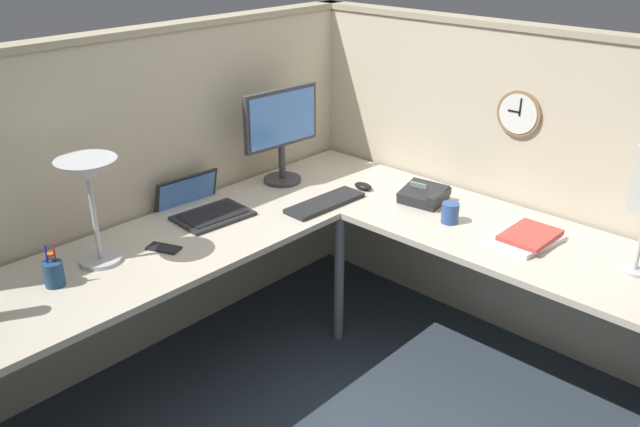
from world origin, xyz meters
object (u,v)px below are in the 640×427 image
(monitor, at_px, (281,129))
(laptop, at_px, (201,207))
(wall_clock, at_px, (519,113))
(computer_mouse, at_px, (363,186))
(desk_lamp_dome, at_px, (88,179))
(coffee_mug, at_px, (450,213))
(keyboard, at_px, (325,203))
(office_phone, at_px, (425,196))
(cell_phone, at_px, (164,248))
(book_stack, at_px, (528,238))
(pen_cup, at_px, (54,273))

(monitor, bearing_deg, laptop, 179.41)
(wall_clock, bearing_deg, computer_mouse, 120.37)
(desk_lamp_dome, relative_size, coffee_mug, 4.64)
(computer_mouse, distance_m, coffee_mug, 0.55)
(keyboard, distance_m, office_phone, 0.49)
(cell_phone, bearing_deg, monitor, -10.09)
(book_stack, bearing_deg, pen_cup, 143.63)
(computer_mouse, bearing_deg, wall_clock, -59.63)
(computer_mouse, xyz_separation_m, office_phone, (0.07, -0.33, 0.02))
(computer_mouse, bearing_deg, office_phone, -77.86)
(keyboard, distance_m, desk_lamp_dome, 1.15)
(cell_phone, bearing_deg, book_stack, -66.90)
(computer_mouse, bearing_deg, laptop, 152.31)
(keyboard, relative_size, coffee_mug, 4.48)
(pen_cup, bearing_deg, desk_lamp_dome, 11.55)
(laptop, distance_m, wall_clock, 1.57)
(coffee_mug, bearing_deg, book_stack, -81.12)
(book_stack, bearing_deg, coffee_mug, 98.88)
(laptop, relative_size, desk_lamp_dome, 0.91)
(cell_phone, bearing_deg, desk_lamp_dome, 135.30)
(cell_phone, height_order, wall_clock, wall_clock)
(laptop, bearing_deg, pen_cup, -170.10)
(laptop, bearing_deg, office_phone, -41.55)
(pen_cup, height_order, cell_phone, pen_cup)
(computer_mouse, height_order, desk_lamp_dome, desk_lamp_dome)
(keyboard, relative_size, desk_lamp_dome, 0.97)
(coffee_mug, relative_size, wall_clock, 0.44)
(coffee_mug, height_order, wall_clock, wall_clock)
(desk_lamp_dome, bearing_deg, wall_clock, -28.40)
(computer_mouse, distance_m, book_stack, 0.91)
(monitor, xyz_separation_m, computer_mouse, (0.21, -0.39, -0.28))
(wall_clock, bearing_deg, pen_cup, 155.49)
(office_phone, relative_size, wall_clock, 1.03)
(book_stack, relative_size, wall_clock, 1.40)
(pen_cup, xyz_separation_m, cell_phone, (0.46, -0.05, -0.05))
(coffee_mug, bearing_deg, monitor, 100.13)
(monitor, distance_m, coffee_mug, 0.98)
(cell_phone, bearing_deg, pen_cup, 151.07)
(laptop, xyz_separation_m, computer_mouse, (0.74, -0.39, -0.01))
(office_phone, height_order, book_stack, office_phone)
(keyboard, distance_m, pen_cup, 1.30)
(desk_lamp_dome, bearing_deg, computer_mouse, -12.37)
(cell_phone, relative_size, wall_clock, 0.65)
(monitor, relative_size, wall_clock, 2.27)
(laptop, distance_m, pen_cup, 0.83)
(monitor, xyz_separation_m, desk_lamp_dome, (-1.13, -0.09, 0.07))
(pen_cup, bearing_deg, keyboard, -10.74)
(laptop, bearing_deg, monitor, -0.59)
(keyboard, distance_m, coffee_mug, 0.61)
(pen_cup, xyz_separation_m, wall_clock, (1.93, -0.88, 0.40))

